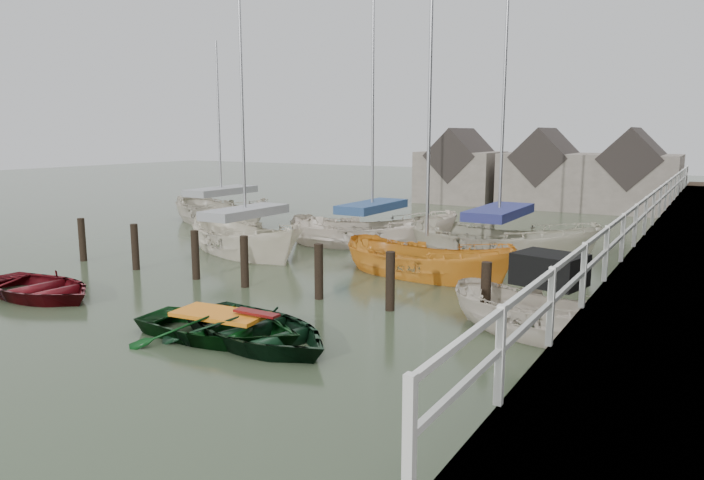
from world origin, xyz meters
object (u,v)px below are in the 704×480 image
Objects in this scene: sailboat_b at (372,243)px; sailboat_d at (498,256)px; sailboat_a at (246,251)px; sailboat_e at (222,223)px; motorboat at (544,332)px; rowboat_dkgreen at (257,343)px; rowboat_green at (221,338)px; sailboat_c at (426,275)px; rowboat_red at (40,297)px.

sailboat_d reaches higher than sailboat_b.
sailboat_e is at bearing 70.28° from sailboat_a.
motorboat is at bearing -155.34° from sailboat_b.
rowboat_dkgreen is at bearing -116.92° from sailboat_a.
rowboat_green is 7.45m from sailboat_c.
sailboat_d is at bearing 37.31° from motorboat.
sailboat_d is at bearing -35.35° from rowboat_red.
sailboat_d is 1.38× the size of sailboat_e.
sailboat_a is (-11.15, 3.90, -0.03)m from motorboat.
sailboat_b is at bearing -16.21° from rowboat_red.
rowboat_red is 0.96× the size of rowboat_dkgreen.
rowboat_dkgreen is 0.36× the size of sailboat_b.
sailboat_c is 0.82× the size of sailboat_d.
sailboat_d is (4.76, 0.05, 0.00)m from sailboat_b.
sailboat_c is 1.13× the size of sailboat_e.
rowboat_red is 0.40× the size of sailboat_e.
sailboat_b is (-3.37, 10.77, 0.06)m from rowboat_dkgreen.
sailboat_b reaches higher than sailboat_e.
sailboat_d is 13.34m from sailboat_e.
sailboat_a is 1.24× the size of sailboat_e.
rowboat_dkgreen is 11.29m from sailboat_b.
rowboat_dkgreen is at bearing 137.20° from motorboat.
sailboat_a is at bearing 30.93° from rowboat_green.
sailboat_e is at bearing 91.95° from sailboat_d.
rowboat_dkgreen is (0.80, 0.17, 0.00)m from rowboat_green.
sailboat_c is (1.22, 7.35, 0.02)m from rowboat_green.
motorboat is 5.87m from sailboat_c.
sailboat_b reaches higher than rowboat_dkgreen.
motorboat is 0.42× the size of sailboat_c.
sailboat_c is at bearing 172.30° from sailboat_d.
rowboat_red is 0.33× the size of sailboat_a.
rowboat_red is at bearing 83.23° from rowboat_green.
sailboat_a is at bearing 117.75° from sailboat_b.
rowboat_dkgreen reaches higher than rowboat_red.
sailboat_e is (-13.28, 1.21, -0.01)m from sailboat_d.
rowboat_dkgreen is at bearing 174.62° from sailboat_b.
motorboat is at bearing -101.08° from sailboat_e.
sailboat_a reaches higher than rowboat_green.
motorboat is at bearing -41.31° from rowboat_dkgreen.
sailboat_e is at bearing 75.30° from sailboat_c.
motorboat is at bearing -71.96° from rowboat_red.
sailboat_c reaches higher than sailboat_e.
rowboat_red is at bearing 118.99° from motorboat.
sailboat_a is 0.90× the size of sailboat_d.
rowboat_green is at bearing -121.09° from sailboat_e.
sailboat_b reaches higher than motorboat.
sailboat_d is (-3.41, 7.55, -0.03)m from motorboat.
sailboat_b reaches higher than sailboat_c.
sailboat_d is at bearing 7.18° from rowboat_dkgreen.
rowboat_dkgreen is 5.80m from motorboat.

